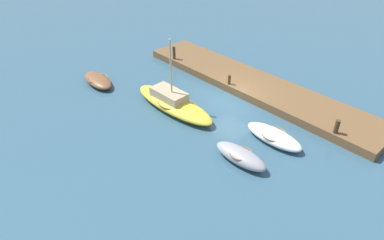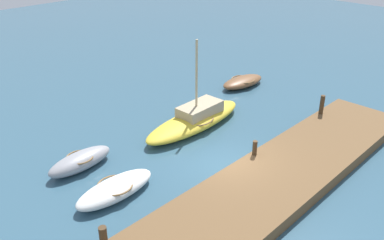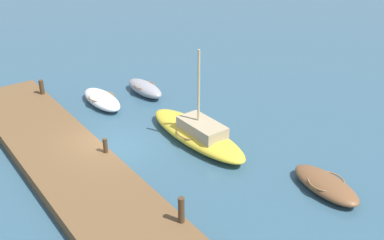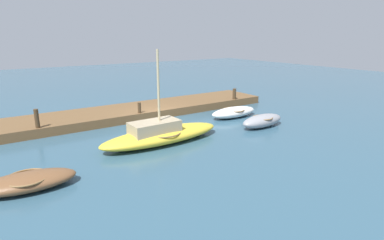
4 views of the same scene
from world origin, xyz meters
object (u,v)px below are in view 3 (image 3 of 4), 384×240
(rowboat_brown, at_px, (326,184))
(mooring_post_west, at_px, (42,87))
(mooring_post_mid_west, at_px, (105,145))
(sailboat_yellow, at_px, (197,133))
(dinghy_grey, at_px, (145,88))
(rowboat_white, at_px, (102,99))
(mooring_post_mid_east, at_px, (181,210))

(rowboat_brown, height_order, mooring_post_west, mooring_post_west)
(rowboat_brown, bearing_deg, mooring_post_mid_west, -134.15)
(sailboat_yellow, xyz_separation_m, mooring_post_mid_west, (-0.89, -4.56, 0.42))
(mooring_post_mid_west, bearing_deg, dinghy_grey, 136.35)
(sailboat_yellow, height_order, mooring_post_west, sailboat_yellow)
(dinghy_grey, distance_m, mooring_post_mid_west, 7.89)
(dinghy_grey, xyz_separation_m, mooring_post_west, (-2.47, -5.43, 0.58))
(rowboat_white, bearing_deg, mooring_post_mid_west, -24.64)
(rowboat_brown, bearing_deg, mooring_post_west, -152.66)
(dinghy_grey, xyz_separation_m, mooring_post_mid_east, (11.77, -5.43, 0.69))
(sailboat_yellow, xyz_separation_m, rowboat_white, (-6.71, -1.93, -0.13))
(mooring_post_mid_east, bearing_deg, mooring_post_mid_west, 180.00)
(rowboat_brown, height_order, rowboat_white, rowboat_white)
(rowboat_brown, relative_size, rowboat_white, 0.96)
(rowboat_brown, distance_m, mooring_post_mid_west, 9.81)
(sailboat_yellow, height_order, mooring_post_mid_east, sailboat_yellow)
(dinghy_grey, xyz_separation_m, mooring_post_mid_west, (5.69, -5.43, 0.51))
(rowboat_white, xyz_separation_m, mooring_post_mid_east, (11.90, -2.63, 0.73))
(mooring_post_mid_east, bearing_deg, rowboat_white, 167.53)
(sailboat_yellow, distance_m, rowboat_brown, 6.77)
(mooring_post_mid_west, distance_m, mooring_post_mid_east, 6.08)
(dinghy_grey, relative_size, mooring_post_west, 3.83)
(sailboat_yellow, height_order, dinghy_grey, sailboat_yellow)
(dinghy_grey, xyz_separation_m, rowboat_white, (-0.13, -2.80, -0.04))
(mooring_post_mid_west, bearing_deg, rowboat_white, 155.69)
(rowboat_white, distance_m, mooring_post_west, 3.58)
(dinghy_grey, bearing_deg, mooring_post_mid_east, -27.41)
(dinghy_grey, bearing_deg, rowboat_brown, 1.61)
(mooring_post_mid_west, bearing_deg, sailboat_yellow, 79.00)
(rowboat_brown, bearing_deg, rowboat_white, -159.10)
(dinghy_grey, distance_m, rowboat_brown, 13.13)
(sailboat_yellow, bearing_deg, rowboat_brown, 14.29)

